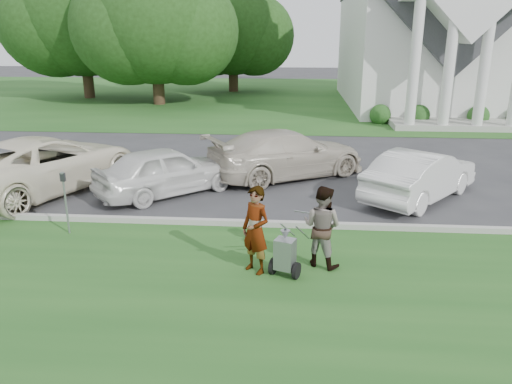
# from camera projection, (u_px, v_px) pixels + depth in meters

# --- Properties ---
(ground) EXTENTS (120.00, 120.00, 0.00)m
(ground) POSITION_uv_depth(u_px,v_px,m) (248.00, 235.00, 11.78)
(ground) COLOR #333335
(ground) RESTS_ON ground
(grass_strip) EXTENTS (80.00, 7.00, 0.01)m
(grass_strip) POSITION_uv_depth(u_px,v_px,m) (232.00, 299.00, 8.93)
(grass_strip) COLOR #20501B
(grass_strip) RESTS_ON ground
(church_lawn) EXTENTS (80.00, 30.00, 0.01)m
(church_lawn) POSITION_uv_depth(u_px,v_px,m) (282.00, 96.00, 37.41)
(church_lawn) COLOR #20501B
(church_lawn) RESTS_ON ground
(curb) EXTENTS (80.00, 0.18, 0.15)m
(curb) POSITION_uv_depth(u_px,v_px,m) (250.00, 223.00, 12.28)
(curb) COLOR #9E9E93
(curb) RESTS_ON ground
(church) EXTENTS (9.19, 19.00, 24.10)m
(church) POSITION_uv_depth(u_px,v_px,m) (425.00, 10.00, 31.24)
(church) COLOR white
(church) RESTS_ON ground
(tree_left) EXTENTS (10.63, 8.40, 9.71)m
(tree_left) POSITION_uv_depth(u_px,v_px,m) (155.00, 24.00, 31.70)
(tree_left) COLOR #332316
(tree_left) RESTS_ON ground
(tree_far) EXTENTS (11.64, 9.20, 10.73)m
(tree_far) POSITION_uv_depth(u_px,v_px,m) (82.00, 16.00, 34.82)
(tree_far) COLOR #332316
(tree_far) RESTS_ON ground
(tree_back) EXTENTS (9.61, 7.60, 8.89)m
(tree_back) POSITION_uv_depth(u_px,v_px,m) (233.00, 30.00, 39.11)
(tree_back) COLOR #332316
(tree_back) RESTS_ON ground
(striping_cart) EXTENTS (0.83, 1.21, 1.05)m
(striping_cart) POSITION_uv_depth(u_px,v_px,m) (285.00, 255.00, 9.65)
(striping_cart) COLOR black
(striping_cart) RESTS_ON ground
(person_left) EXTENTS (0.76, 0.73, 1.76)m
(person_left) POSITION_uv_depth(u_px,v_px,m) (256.00, 231.00, 9.69)
(person_left) COLOR #999999
(person_left) RESTS_ON ground
(person_right) EXTENTS (1.02, 0.95, 1.68)m
(person_right) POSITION_uv_depth(u_px,v_px,m) (322.00, 227.00, 9.99)
(person_right) COLOR #999999
(person_right) RESTS_ON ground
(parking_meter_near) EXTENTS (0.11, 0.10, 1.51)m
(parking_meter_near) POSITION_uv_depth(u_px,v_px,m) (65.00, 195.00, 11.57)
(parking_meter_near) COLOR gray
(parking_meter_near) RESTS_ON ground
(car_a) EXTENTS (4.86, 6.55, 1.65)m
(car_a) POSITION_uv_depth(u_px,v_px,m) (45.00, 164.00, 14.87)
(car_a) COLOR #F0E8CC
(car_a) RESTS_ON ground
(car_b) EXTENTS (4.25, 4.07, 1.43)m
(car_b) POSITION_uv_depth(u_px,v_px,m) (166.00, 171.00, 14.55)
(car_b) COLOR silver
(car_b) RESTS_ON ground
(car_c) EXTENTS (5.70, 4.68, 1.55)m
(car_c) POSITION_uv_depth(u_px,v_px,m) (287.00, 154.00, 16.32)
(car_c) COLOR beige
(car_c) RESTS_ON ground
(car_d) EXTENTS (3.89, 4.30, 1.42)m
(car_d) POSITION_uv_depth(u_px,v_px,m) (421.00, 175.00, 14.11)
(car_d) COLOR silver
(car_d) RESTS_ON ground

